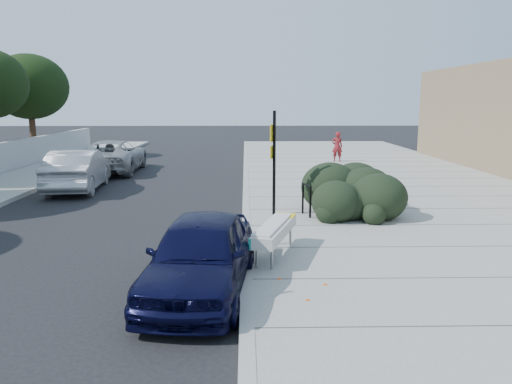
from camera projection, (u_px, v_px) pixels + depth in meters
The scene contains 12 objects.
ground at pixel (246, 254), 11.12m from camera, with size 120.00×120.00×0.00m, color black.
sidewalk_near at pixel (419, 204), 16.14m from camera, with size 11.20×50.00×0.15m, color gray.
curb_near at pixel (246, 205), 16.02m from camera, with size 0.22×50.00×0.17m, color #9E9E99.
tree_far_f at pixel (29, 87), 28.80m from camera, with size 4.40×4.40×6.07m.
bench at pixel (275, 231), 10.43m from camera, with size 1.12×2.30×0.68m.
bike_rack at pixel (307, 197), 14.12m from camera, with size 0.20×0.61×0.91m.
sign_post at pixel (274, 157), 14.07m from camera, with size 0.17×0.32×2.96m.
hedge at pixel (351, 182), 15.15m from camera, with size 2.13×4.25×1.60m, color black.
sedan_navy at pixel (201, 255), 8.74m from camera, with size 1.66×4.12×1.40m, color black.
wagon_silver at pixel (78, 170), 19.04m from camera, with size 1.65×4.73×1.56m, color #A1A2A6.
suv_silver at pixel (113, 156), 23.99m from camera, with size 2.55×5.52×1.54m, color #979A9C.
pedestrian at pixel (337, 147), 26.99m from camera, with size 0.58×0.38×1.60m, color maroon.
Camera 1 is at (-0.01, -10.69, 3.36)m, focal length 35.00 mm.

